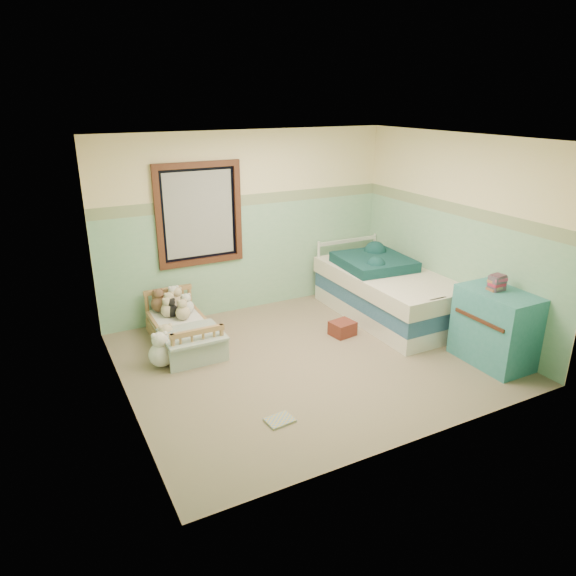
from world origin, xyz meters
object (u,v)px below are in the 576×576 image
floor_book (280,420)px  toddler_bed_frame (184,338)px  plush_floor_cream (161,355)px  dresser (495,327)px  twin_bed_frame (387,309)px  red_pillow (342,328)px  plush_floor_tan (167,343)px

floor_book → toddler_bed_frame: bearing=93.6°
plush_floor_cream → dresser: 3.82m
twin_bed_frame → red_pillow: twin_bed_frame is taller
red_pillow → floor_book: (-1.58, -1.34, -0.08)m
toddler_bed_frame → red_pillow: 2.02m
toddler_bed_frame → dresser: 3.71m
dresser → red_pillow: size_ratio=2.97×
twin_bed_frame → dresser: (0.27, -1.61, 0.32)m
toddler_bed_frame → red_pillow: size_ratio=4.35×
plush_floor_tan → floor_book: bearing=-73.0°
dresser → plush_floor_cream: bearing=154.2°
toddler_bed_frame → plush_floor_tan: 0.29m
red_pillow → floor_book: size_ratio=1.12×
plush_floor_tan → floor_book: plush_floor_tan is taller
plush_floor_cream → plush_floor_tan: bearing=63.3°
toddler_bed_frame → plush_floor_cream: 0.58m
toddler_bed_frame → twin_bed_frame: (2.78, -0.48, 0.03)m
plush_floor_tan → twin_bed_frame: bearing=-6.1°
plush_floor_tan → floor_book: size_ratio=0.99×
plush_floor_cream → twin_bed_frame: 3.16m
toddler_bed_frame → floor_book: bearing=-80.9°
dresser → red_pillow: bearing=129.2°
plush_floor_cream → floor_book: 1.75m
red_pillow → dresser: bearing=-50.8°
toddler_bed_frame → plush_floor_tan: bearing=-148.7°
twin_bed_frame → plush_floor_cream: bearing=179.1°
plush_floor_tan → twin_bed_frame: plush_floor_tan is taller
toddler_bed_frame → floor_book: toddler_bed_frame is taller
red_pillow → toddler_bed_frame: bearing=160.2°
toddler_bed_frame → red_pillow: red_pillow is taller
plush_floor_cream → floor_book: (0.71, -1.60, -0.13)m
plush_floor_tan → toddler_bed_frame: bearing=31.3°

